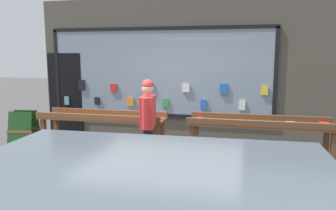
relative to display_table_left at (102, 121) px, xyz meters
name	(u,v)px	position (x,y,z in m)	size (l,w,h in m)	color
ground_plane	(165,179)	(1.54, -0.91, -0.74)	(40.00, 40.00, 0.00)	#474444
shopfront_facade	(185,72)	(1.44, 1.47, 0.92)	(7.26, 0.29, 3.35)	#4C473D
display_table_left	(102,121)	(0.00, 0.00, 0.00)	(2.58, 0.64, 0.92)	brown
display_table_right	(260,128)	(3.07, 0.00, 0.02)	(2.58, 0.68, 0.95)	brown
person_browsing	(148,118)	(1.14, -0.56, 0.21)	(0.27, 0.65, 1.65)	black
small_dog	(124,159)	(0.76, -0.80, -0.48)	(0.25, 0.59, 0.40)	#99724C
sandwich_board_sign	(24,130)	(-1.90, 0.10, -0.31)	(0.62, 0.66, 0.85)	#193F19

